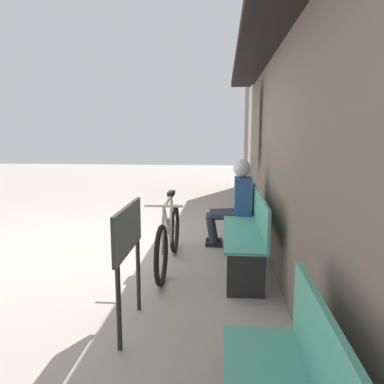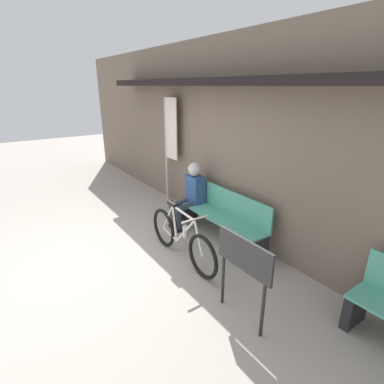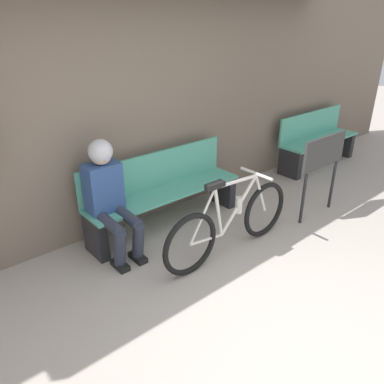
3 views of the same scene
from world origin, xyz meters
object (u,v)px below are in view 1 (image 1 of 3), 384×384
(park_bench_near, at_px, (247,230))
(bicycle, at_px, (169,238))
(banner_pole, at_px, (250,138))
(signboard, at_px, (128,239))
(person_seated, at_px, (236,196))

(park_bench_near, relative_size, bicycle, 1.12)
(banner_pole, relative_size, signboard, 2.25)
(park_bench_near, bearing_deg, signboard, -33.15)
(bicycle, bearing_deg, banner_pole, 153.01)
(bicycle, height_order, person_seated, person_seated)
(park_bench_near, xyz_separation_m, banner_pole, (-1.86, 0.14, 1.03))
(banner_pole, xyz_separation_m, signboard, (3.39, -1.14, -0.71))
(park_bench_near, height_order, person_seated, person_seated)
(signboard, bearing_deg, banner_pole, 161.44)
(bicycle, height_order, banner_pole, banner_pole)
(park_bench_near, relative_size, person_seated, 1.59)
(park_bench_near, height_order, banner_pole, banner_pole)
(park_bench_near, distance_m, bicycle, 0.91)
(person_seated, distance_m, signboard, 2.43)
(park_bench_near, distance_m, signboard, 1.86)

